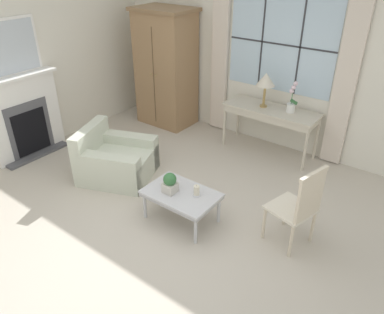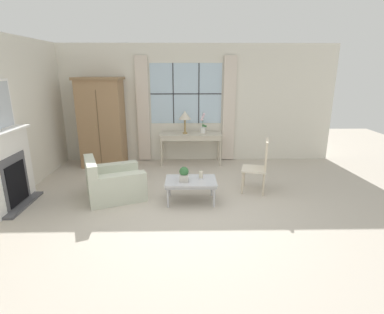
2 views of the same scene
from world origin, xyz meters
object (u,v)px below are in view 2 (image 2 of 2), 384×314
at_px(side_chair_wooden, 260,163).
at_px(pillar_candle, 201,175).
at_px(table_lamp, 185,116).
at_px(coffee_table, 191,182).
at_px(potted_plant_small, 184,174).
at_px(fireplace, 7,165).
at_px(armchair_upholstered, 113,184).
at_px(potted_orchid, 203,126).
at_px(armoire, 102,122).
at_px(console_table, 191,137).

bearing_deg(side_chair_wooden, pillar_candle, -162.70).
bearing_deg(side_chair_wooden, table_lamp, 127.62).
relative_size(coffee_table, potted_plant_small, 3.42).
height_order(fireplace, armchair_upholstered, fireplace).
relative_size(potted_orchid, pillar_candle, 3.43).
bearing_deg(armoire, side_chair_wooden, -27.79).
height_order(fireplace, armoire, fireplace).
relative_size(potted_plant_small, pillar_candle, 1.80).
distance_m(fireplace, side_chair_wooden, 4.30).
relative_size(armoire, potted_orchid, 4.25).
bearing_deg(armchair_upholstered, table_lamp, 57.26).
height_order(potted_orchid, side_chair_wooden, potted_orchid).
distance_m(fireplace, potted_orchid, 4.08).
height_order(potted_orchid, armchair_upholstered, potted_orchid).
height_order(armchair_upholstered, side_chair_wooden, side_chair_wooden).
bearing_deg(armchair_upholstered, fireplace, -167.85).
bearing_deg(table_lamp, armoire, -178.49).
height_order(armoire, coffee_table, armoire).
xyz_separation_m(fireplace, coffee_table, (2.98, 0.12, -0.37)).
height_order(console_table, table_lamp, table_lamp).
distance_m(side_chair_wooden, pillar_candle, 1.16).
bearing_deg(armchair_upholstered, armoire, 108.62).
xyz_separation_m(potted_orchid, pillar_candle, (-0.15, -2.19, -0.46)).
height_order(fireplace, coffee_table, fireplace).
bearing_deg(armoire, armchair_upholstered, -71.38).
height_order(table_lamp, coffee_table, table_lamp).
xyz_separation_m(armchair_upholstered, side_chair_wooden, (2.66, 0.19, 0.31)).
xyz_separation_m(side_chair_wooden, potted_plant_small, (-1.40, -0.47, -0.03)).
relative_size(side_chair_wooden, potted_plant_small, 3.95).
relative_size(console_table, table_lamp, 2.74).
xyz_separation_m(fireplace, pillar_candle, (3.16, 0.19, -0.26)).
relative_size(side_chair_wooden, coffee_table, 1.15).
height_order(table_lamp, side_chair_wooden, table_lamp).
relative_size(armoire, pillar_candle, 14.57).
height_order(console_table, potted_plant_small, console_table).
bearing_deg(console_table, armoire, -178.44).
bearing_deg(armoire, table_lamp, 1.51).
distance_m(fireplace, armoire, 2.49).
distance_m(armoire, console_table, 2.10).
xyz_separation_m(armoire, side_chair_wooden, (3.31, -1.74, -0.47)).
distance_m(armoire, potted_orchid, 2.36).
bearing_deg(potted_plant_small, coffee_table, 29.31).
bearing_deg(coffee_table, pillar_candle, 20.54).
xyz_separation_m(table_lamp, side_chair_wooden, (1.38, -1.80, -0.61)).
bearing_deg(potted_plant_small, table_lamp, 89.71).
bearing_deg(potted_orchid, pillar_candle, -93.90).
distance_m(potted_orchid, armchair_upholstered, 2.74).
distance_m(coffee_table, pillar_candle, 0.21).
bearing_deg(armoire, potted_orchid, 2.40).
distance_m(console_table, table_lamp, 0.52).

